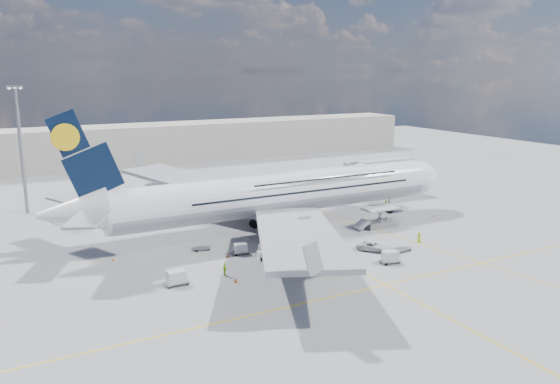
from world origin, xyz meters
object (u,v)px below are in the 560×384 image
catering_truck_outer (159,192)px  cone_wing_left_inner (218,221)px  dolly_row_a (176,277)px  dolly_row_b (267,250)px  service_van (373,246)px  dolly_row_c (240,249)px  catering_truck_inner (193,201)px  cone_wing_right_inner (228,255)px  cargo_loader (379,220)px  crew_wing (225,269)px  light_mast (21,149)px  dolly_nose_near (401,249)px  cone_wing_right_outer (236,280)px  cone_tail (113,259)px  jet_bridge (376,170)px  baggage_tug (266,254)px  crew_nose (386,201)px  crew_van (419,237)px  cone_nose (434,216)px  dolly_back (202,248)px  dolly_nose_far (390,257)px  crew_tug (329,240)px  airliner (282,193)px  crew_loader (386,221)px

catering_truck_outer → cone_wing_left_inner: bearing=-44.8°
dolly_row_a → catering_truck_outer: 51.88m
dolly_row_b → service_van: (16.45, -5.28, -0.40)m
dolly_row_c → catering_truck_inner: bearing=92.2°
dolly_row_b → service_van: dolly_row_b is taller
dolly_row_c → cone_wing_right_inner: size_ratio=5.53×
cargo_loader → crew_wing: bearing=-164.6°
dolly_row_b → light_mast: bearing=114.4°
dolly_nose_near → dolly_row_c: bearing=152.0°
cone_wing_right_outer → cone_tail: (-13.02, 16.74, -0.06)m
jet_bridge → service_van: 36.89m
light_mast → baggage_tug: bearing=-57.7°
service_van → cone_wing_right_inner: 23.26m
service_van → crew_nose: crew_nose is taller
crew_van → cone_tail: crew_van is taller
catering_truck_outer → cone_nose: catering_truck_outer is taller
crew_van → cone_wing_right_inner: bearing=65.5°
dolly_back → cone_nose: 47.66m
dolly_back → dolly_row_c: bearing=-31.4°
cone_wing_left_inner → catering_truck_inner: bearing=95.4°
dolly_nose_far → cone_wing_right_inner: 24.79m
jet_bridge → dolly_nose_far: bearing=-124.6°
dolly_nose_far → crew_nose: 37.10m
dolly_row_b → dolly_nose_far: dolly_row_b is taller
dolly_row_c → cone_wing_left_inner: bearing=86.3°
catering_truck_inner → cone_wing_left_inner: bearing=-89.1°
light_mast → baggage_tug: (30.40, -48.15, -12.45)m
crew_tug → cone_wing_left_inner: bearing=119.8°
cone_wing_right_inner → dolly_back: bearing=116.8°
dolly_nose_far → dolly_row_b: bearing=153.7°
dolly_nose_far → dolly_nose_near: size_ratio=1.01×
dolly_back → cone_wing_right_inner: bearing=-50.2°
cargo_loader → cone_tail: bearing=174.9°
crew_van → catering_truck_outer: bearing=20.6°
jet_bridge → dolly_row_a: 61.69m
airliner → baggage_tug: 17.54m
cargo_loader → cone_wing_right_inner: (-31.18, -2.36, -1.01)m
crew_loader → dolly_row_b: bearing=-140.8°
dolly_row_a → cone_wing_right_outer: 7.98m
crew_tug → dolly_row_c: bearing=172.4°
cargo_loader → crew_tug: bearing=-160.8°
crew_loader → cone_nose: crew_loader is taller
baggage_tug → dolly_row_a: bearing=-165.4°
dolly_row_b → cone_wing_left_inner: dolly_row_b is taller
dolly_back → crew_van: size_ratio=1.65×
airliner → cone_nose: airliner is taller
baggage_tug → crew_nose: crew_nose is taller
airliner → crew_nose: airliner is taller
dolly_row_a → dolly_nose_near: (36.19, -3.21, -0.74)m
dolly_row_a → jet_bridge: bearing=25.9°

